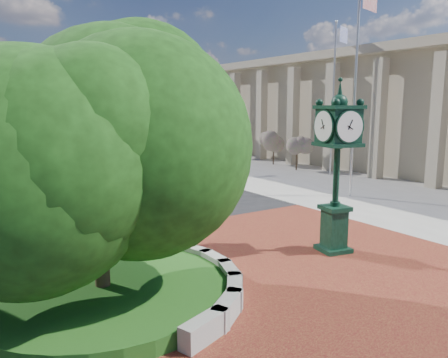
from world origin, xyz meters
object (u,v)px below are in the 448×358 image
Objects in this scene: post_clock at (337,160)px; flagpole_b at (333,98)px; parked_car at (61,142)px; flagpole_a at (355,89)px; street_lamp_near at (85,95)px.

flagpole_b is at bearing 43.61° from post_clock.
post_clock is at bearing -102.39° from parked_car.
flagpole_a is 6.96m from flagpole_b.
parked_car is at bearing 100.91° from flagpole_a.
post_clock is 0.51× the size of flagpole_a.
parked_car is at bearing 110.81° from flagpole_b.
flagpole_b is (10.91, -28.70, 4.38)m from parked_car.
street_lamp_near is (-0.12, 26.81, 2.54)m from post_clock.
flagpole_a is (6.58, -34.14, 4.73)m from parked_car.
parked_car is 0.43× the size of flagpole_a.
flagpole_a is at bearing -70.76° from street_lamp_near.
parked_car is (0.70, 39.75, -2.22)m from post_clock.
post_clock is 9.53m from flagpole_a.
street_lamp_near is (-7.40, 21.21, 0.03)m from flagpole_a.
parked_car is 35.09m from flagpole_a.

